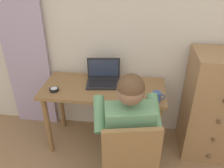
% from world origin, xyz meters
% --- Properties ---
extents(wall_back, '(4.80, 0.05, 2.50)m').
position_xyz_m(wall_back, '(0.00, 2.20, 1.25)').
color(wall_back, beige).
rests_on(wall_back, ground_plane).
extents(curtain_panel, '(0.51, 0.03, 2.27)m').
position_xyz_m(curtain_panel, '(-1.34, 2.13, 1.13)').
color(curtain_panel, '#B29EBC').
rests_on(curtain_panel, ground_plane).
extents(desk, '(1.23, 0.55, 0.73)m').
position_xyz_m(desk, '(-0.43, 1.86, 0.61)').
color(desk, olive).
rests_on(desk, ground_plane).
extents(dresser, '(0.51, 0.50, 1.13)m').
position_xyz_m(dresser, '(0.67, 1.91, 0.56)').
color(dresser, '#9E754C').
rests_on(dresser, ground_plane).
extents(chair, '(0.49, 0.48, 0.88)m').
position_xyz_m(chair, '(-0.12, 1.19, 0.49)').
color(chair, brown).
rests_on(chair, ground_plane).
extents(person_seated, '(0.61, 0.64, 1.20)m').
position_xyz_m(person_seated, '(-0.15, 1.37, 0.68)').
color(person_seated, '#33384C').
rests_on(person_seated, ground_plane).
extents(laptop, '(0.37, 0.29, 0.24)m').
position_xyz_m(laptop, '(-0.44, 1.96, 0.78)').
color(laptop, '#232326').
rests_on(laptop, desk).
extents(computer_mouse, '(0.09, 0.12, 0.03)m').
position_xyz_m(computer_mouse, '(-0.14, 1.88, 0.75)').
color(computer_mouse, black).
rests_on(computer_mouse, desk).
extents(desk_clock, '(0.09, 0.09, 0.03)m').
position_xyz_m(desk_clock, '(-0.89, 1.72, 0.74)').
color(desk_clock, black).
rests_on(desk_clock, desk).
extents(coffee_mug, '(0.12, 0.08, 0.09)m').
position_xyz_m(coffee_mug, '(0.09, 1.67, 0.78)').
color(coffee_mug, '#33518C').
rests_on(coffee_mug, desk).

